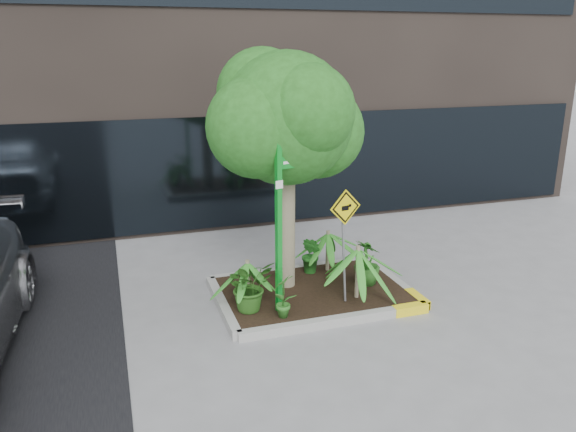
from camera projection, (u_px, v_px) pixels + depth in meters
name	position (u px, v px, depth m)	size (l,w,h in m)	color
ground	(308.00, 306.00, 9.50)	(80.00, 80.00, 0.00)	gray
planter	(315.00, 292.00, 9.78)	(3.35, 2.36, 0.15)	#9E9E99
tree	(286.00, 119.00, 9.13)	(2.81, 2.49, 4.22)	gray
palm_front	(358.00, 249.00, 9.23)	(1.03, 1.03, 1.15)	gray
palm_left	(247.00, 263.00, 9.18)	(0.80, 0.80, 0.89)	gray
palm_back	(328.00, 233.00, 10.42)	(0.88, 0.88, 0.98)	gray
shrub_a	(250.00, 286.00, 8.92)	(0.74, 0.74, 0.83)	#265718
shrub_b	(367.00, 262.00, 9.90)	(0.46, 0.46, 0.82)	#25601C
shrub_c	(283.00, 295.00, 8.69)	(0.39, 0.39, 0.74)	#2C6C21
shrub_d	(311.00, 255.00, 10.37)	(0.40, 0.40, 0.72)	#1E621C
street_sign_post	(280.00, 210.00, 8.60)	(0.99, 0.84, 2.91)	#0D8F22
cattle_sign	(345.00, 227.00, 9.01)	(0.57, 0.22, 1.90)	slate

